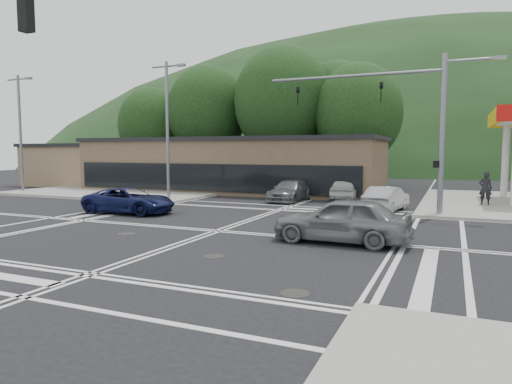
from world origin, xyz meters
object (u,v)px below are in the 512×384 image
at_px(car_queue_a, 386,199).
at_px(pedestrian, 485,188).
at_px(car_northbound, 290,191).
at_px(car_blue_west, 129,200).
at_px(car_queue_b, 345,188).
at_px(car_grey_center, 342,220).

height_order(car_queue_a, pedestrian, pedestrian).
height_order(car_northbound, pedestrian, pedestrian).
relative_size(car_queue_a, pedestrian, 2.15).
xyz_separation_m(car_blue_west, car_queue_b, (8.94, 11.18, 0.07)).
relative_size(car_grey_center, car_queue_b, 1.11).
relative_size(car_grey_center, pedestrian, 2.52).
xyz_separation_m(car_grey_center, pedestrian, (5.33, 13.29, 0.29)).
bearing_deg(car_blue_west, car_northbound, -37.33).
bearing_deg(pedestrian, car_northbound, 6.61).
bearing_deg(car_grey_center, car_northbound, -151.67).
bearing_deg(car_northbound, car_blue_west, -121.99).
distance_m(car_blue_west, pedestrian, 20.02).
relative_size(car_blue_west, pedestrian, 2.52).
xyz_separation_m(car_queue_b, pedestrian, (8.35, -1.09, 0.37)).
bearing_deg(car_northbound, car_queue_b, 39.55).
xyz_separation_m(car_queue_a, pedestrian, (5.00, 3.99, 0.43)).
distance_m(car_queue_b, pedestrian, 8.43).
distance_m(car_queue_a, car_queue_b, 6.08).
bearing_deg(car_queue_a, pedestrian, -132.29).
height_order(car_grey_center, pedestrian, pedestrian).
relative_size(car_queue_a, car_northbound, 0.88).
bearing_deg(car_blue_west, pedestrian, -63.36).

